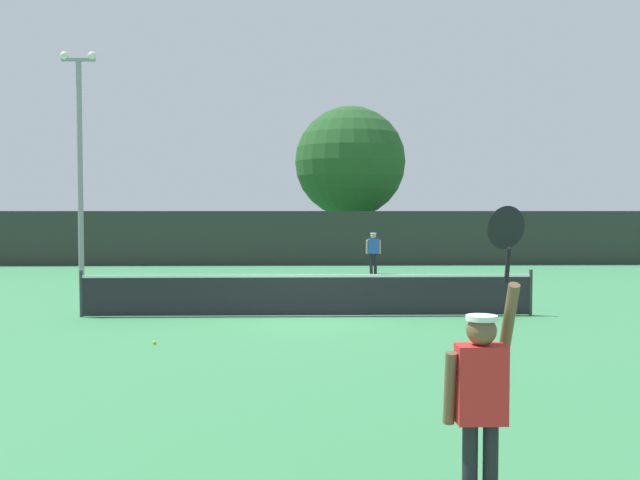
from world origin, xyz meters
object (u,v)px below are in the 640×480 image
Objects in this scene: player_serving at (482,387)px; player_receiving at (373,249)px; light_pole at (80,151)px; parked_car_mid at (424,242)px; tennis_ball at (154,342)px; large_tree at (350,162)px; parked_car_near at (150,242)px.

player_receiving is at bearing 86.41° from player_serving.
light_pole is 18.94m from parked_car_mid.
tennis_ball is 0.01× the size of large_tree.
player_receiving is at bearing -111.66° from parked_car_mid.
player_serving is 8.64m from tennis_ball.
parked_car_near is 1.01× the size of parked_car_mid.
parked_car_near is at bearing 106.39° from player_serving.
parked_car_mid reaches higher than player_receiving.
parked_car_mid is (13.64, 12.63, -3.61)m from light_pole.
player_serving is 33.21m from parked_car_near.
tennis_ball is at bearing -75.14° from parked_car_near.
player_serving is at bearing -61.48° from tennis_ball.
parked_car_mid is at bearing -110.92° from player_receiving.
parked_car_near is (-5.27, 24.33, 0.74)m from tennis_ball.
player_receiving is at bearing -41.34° from parked_car_near.
parked_car_mid is (3.80, -0.20, -4.13)m from large_tree.
tennis_ball is at bearing 68.73° from player_receiving.
light_pole is at bearing -84.68° from parked_car_near.
large_tree is (-0.24, 9.52, 3.95)m from player_receiving.
light_pole is 1.81× the size of parked_car_mid.
player_serving is 0.32× the size of large_tree.
parked_car_mid is at bearing 80.95° from player_serving.
player_receiving is 14.89m from parked_car_near.
parked_car_near is (-0.64, 13.65, -3.61)m from light_pole.
player_receiving is 0.37× the size of parked_car_mid.
parked_car_near reaches higher than player_receiving.
tennis_ball is 0.01× the size of light_pole.
large_tree is 5.62m from parked_car_mid.
player_serving is 20.46m from light_pole.
player_serving reaches higher than player_receiving.
player_receiving is 9.99m from parked_car_mid.
player_serving reaches higher than parked_car_mid.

